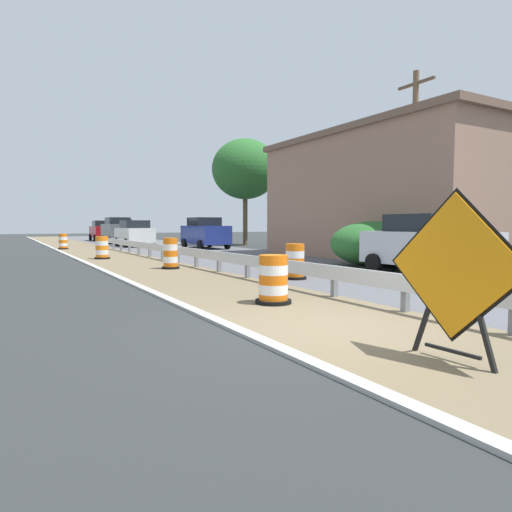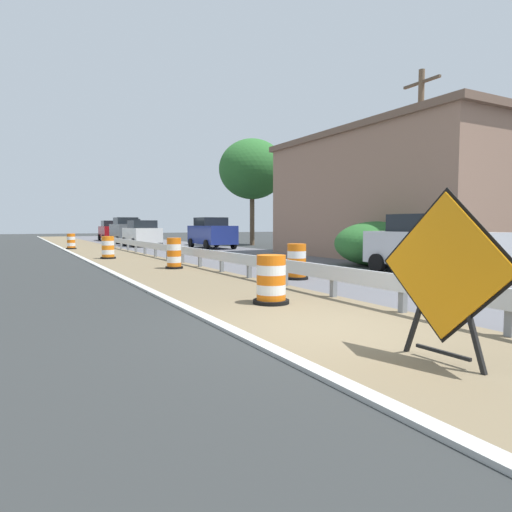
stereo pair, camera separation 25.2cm
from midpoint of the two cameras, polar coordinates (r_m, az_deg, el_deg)
ground_plane at (r=7.12m, az=9.17°, el=-9.14°), size 160.00×160.00×0.00m
median_dirt_strip at (r=7.45m, az=12.46°, el=-8.56°), size 3.47×120.00×0.01m
curb_near_edge at (r=6.43m, az=-0.19°, el=-10.49°), size 0.20×120.00×0.11m
guardrail_median at (r=9.32m, az=14.18°, el=-2.86°), size 0.18×56.57×0.71m
warning_sign_diamond at (r=5.66m, az=24.05°, el=-1.84°), size 0.14×1.81×2.05m
traffic_barrel_nearest at (r=9.15m, az=2.73°, el=-3.31°), size 0.75×0.75×1.00m
traffic_barrel_close at (r=13.25m, az=5.75°, el=-0.93°), size 0.69×0.69×1.05m
traffic_barrel_mid at (r=16.60m, az=-9.99°, el=0.17°), size 0.65×0.65×1.13m
traffic_barrel_far at (r=22.19m, az=-18.05°, el=0.91°), size 0.71×0.71×1.06m
traffic_barrel_farther at (r=31.76m, az=-22.31°, el=1.65°), size 0.64×0.64×1.02m
car_lead_near_lane at (r=34.12m, az=-14.15°, el=2.82°), size 2.20×4.18×1.91m
car_trailing_near_lane at (r=15.35m, az=21.78°, el=1.36°), size 2.17×4.17×1.95m
car_lead_far_lane at (r=47.06m, az=-17.83°, el=3.10°), size 2.26×4.53×2.00m
car_mid_far_lane at (r=53.76m, az=-15.44°, el=3.37°), size 2.01×4.27×2.26m
car_trailing_far_lane at (r=39.97m, az=-16.15°, el=3.15°), size 2.15×4.48×2.21m
car_distant_a at (r=30.51m, az=-5.45°, el=2.95°), size 2.17×4.40×2.09m
roadside_shop_near at (r=23.46m, az=17.67°, el=7.37°), size 7.11×12.78×6.09m
utility_pole_near at (r=19.83m, az=20.48°, el=10.93°), size 0.24×1.80×7.85m
bush_roadside at (r=18.05m, az=15.44°, el=1.52°), size 3.21×3.21×1.74m
tree_roadside at (r=34.99m, az=-0.29°, el=10.99°), size 5.11×5.11×8.16m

